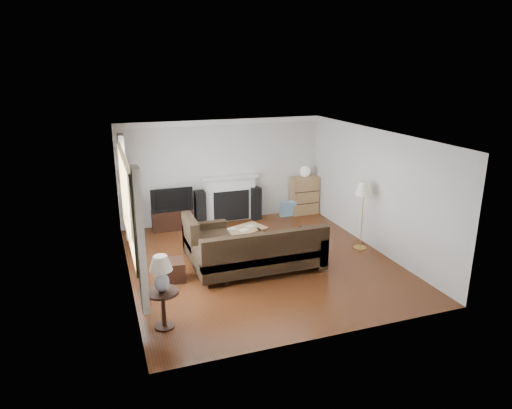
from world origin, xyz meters
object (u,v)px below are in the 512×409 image
object	(u,v)px
sectional_sofa	(260,251)
side_table	(164,309)
coffee_table	(243,238)
floor_lamp	(362,216)
tv_stand	(172,219)
bookshelf	(304,195)

from	to	relation	value
sectional_sofa	side_table	bearing A→B (deg)	-146.13
coffee_table	floor_lamp	world-z (taller)	floor_lamp
coffee_table	tv_stand	bearing A→B (deg)	106.55
coffee_table	floor_lamp	xyz separation A→B (m)	(2.31, -0.94, 0.53)
bookshelf	floor_lamp	xyz separation A→B (m)	(0.11, -2.57, 0.23)
bookshelf	floor_lamp	world-z (taller)	floor_lamp
sectional_sofa	floor_lamp	world-z (taller)	floor_lamp
sectional_sofa	coffee_table	bearing A→B (deg)	86.43
tv_stand	sectional_sofa	size ratio (longest dim) A/B	0.36
tv_stand	bookshelf	distance (m)	3.45
bookshelf	coffee_table	world-z (taller)	bookshelf
coffee_table	side_table	bearing A→B (deg)	-149.33
tv_stand	coffee_table	world-z (taller)	tv_stand
tv_stand	coffee_table	distance (m)	2.02
sectional_sofa	floor_lamp	xyz separation A→B (m)	(2.39, 0.36, 0.30)
tv_stand	bookshelf	bearing A→B (deg)	0.50
tv_stand	coffee_table	size ratio (longest dim) A/B	0.93
sectional_sofa	tv_stand	bearing A→B (deg)	111.76
sectional_sofa	floor_lamp	bearing A→B (deg)	8.51
sectional_sofa	side_table	size ratio (longest dim) A/B	4.39
sectional_sofa	side_table	distance (m)	2.39
bookshelf	sectional_sofa	distance (m)	3.71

